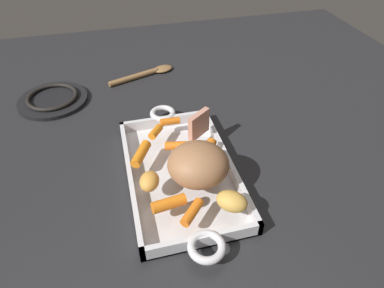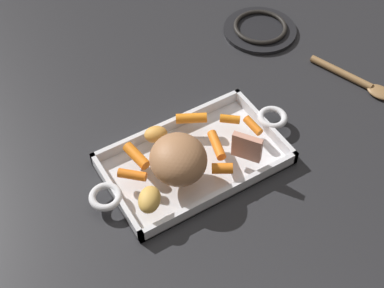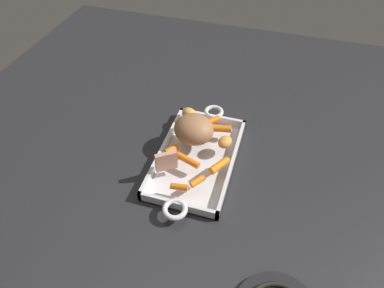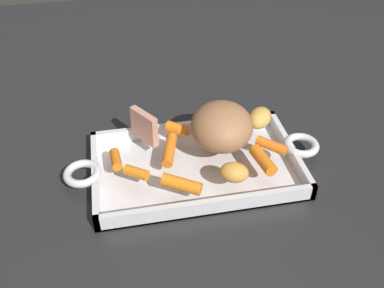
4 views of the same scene
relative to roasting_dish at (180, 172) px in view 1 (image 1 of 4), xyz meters
name	(u,v)px [view 1 (image 1 of 4)]	position (x,y,z in m)	size (l,w,h in m)	color
ground_plane	(180,176)	(0.00, 0.00, -0.01)	(1.75, 1.75, 0.00)	#232326
roasting_dish	(180,172)	(0.00, 0.00, 0.00)	(0.46, 0.22, 0.04)	silver
pork_roast	(198,164)	(-0.05, -0.03, 0.06)	(0.11, 0.12, 0.08)	#9C6A45
roast_slice_thin	(199,124)	(0.08, -0.06, 0.06)	(0.01, 0.06, 0.06)	tan
baby_carrot_short	(209,148)	(0.02, -0.07, 0.04)	(0.02, 0.02, 0.04)	orange
baby_carrot_long	(192,212)	(-0.14, 0.01, 0.03)	(0.02, 0.02, 0.06)	orange
baby_carrot_center_left	(141,154)	(0.04, 0.08, 0.04)	(0.02, 0.02, 0.07)	orange
baby_carrot_center_right	(156,132)	(0.11, 0.03, 0.03)	(0.02, 0.02, 0.04)	orange
baby_carrot_northeast	(170,121)	(0.14, -0.01, 0.03)	(0.02, 0.02, 0.05)	orange
baby_carrot_southwest	(169,203)	(-0.11, 0.04, 0.04)	(0.02, 0.02, 0.06)	orange
baby_carrot_northwest	(181,146)	(0.05, -0.01, 0.03)	(0.02, 0.02, 0.07)	orange
potato_near_roast	(149,181)	(-0.05, 0.07, 0.04)	(0.05, 0.04, 0.03)	gold
potato_golden_small	(232,201)	(-0.14, -0.06, 0.04)	(0.06, 0.04, 0.04)	gold
stove_burner_rear	(53,99)	(0.37, 0.28, 0.00)	(0.19, 0.19, 0.02)	black
serving_spoon	(147,73)	(0.46, 0.00, 0.00)	(0.10, 0.21, 0.02)	olive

